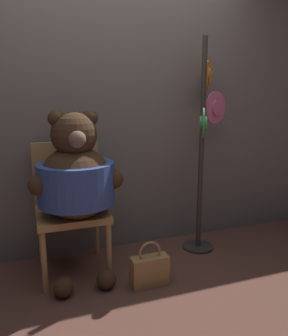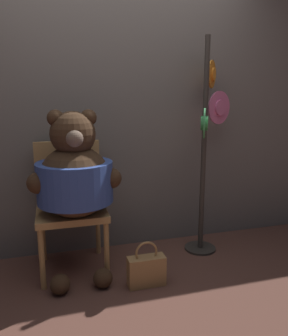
{
  "view_description": "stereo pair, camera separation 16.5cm",
  "coord_description": "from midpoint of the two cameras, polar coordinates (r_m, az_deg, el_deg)",
  "views": [
    {
      "loc": [
        -0.65,
        -2.04,
        1.34
      ],
      "look_at": [
        0.21,
        0.37,
        0.8
      ],
      "focal_mm": 35.0,
      "sensor_mm": 36.0,
      "label": 1
    },
    {
      "loc": [
        -0.5,
        -2.09,
        1.34
      ],
      "look_at": [
        0.21,
        0.37,
        0.8
      ],
      "focal_mm": 35.0,
      "sensor_mm": 36.0,
      "label": 2
    }
  ],
  "objects": [
    {
      "name": "wall_back",
      "position": [
        2.9,
        -8.42,
        9.98
      ],
      "size": [
        8.0,
        0.1,
        2.5
      ],
      "color": "#66605B",
      "rests_on": "ground_plane"
    },
    {
      "name": "teddy_bear",
      "position": [
        2.45,
        -13.65,
        -1.8
      ],
      "size": [
        0.67,
        0.6,
        1.27
      ],
      "color": "#3D2819",
      "rests_on": "ground_plane"
    },
    {
      "name": "ground_plane",
      "position": [
        2.53,
        -3.81,
        -20.14
      ],
      "size": [
        14.0,
        14.0,
        0.0
      ],
      "primitive_type": "plane",
      "color": "brown"
    },
    {
      "name": "chair",
      "position": [
        2.67,
        -14.53,
        -5.66
      ],
      "size": [
        0.52,
        0.52,
        1.01
      ],
      "color": "#B2844C",
      "rests_on": "ground_plane"
    },
    {
      "name": "handbag_on_ground",
      "position": [
        2.5,
        -0.95,
        -17.36
      ],
      "size": [
        0.27,
        0.11,
        0.34
      ],
      "color": "#A87A47",
      "rests_on": "ground_plane"
    },
    {
      "name": "hat_display_rack",
      "position": [
        2.89,
        8.92,
        4.17
      ],
      "size": [
        0.44,
        0.49,
        1.84
      ],
      "color": "#332D28",
      "rests_on": "ground_plane"
    }
  ]
}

